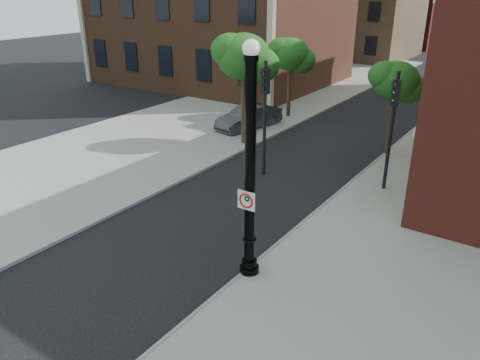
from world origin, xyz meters
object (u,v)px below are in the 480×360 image
Objects in this scene: no_parking_sign at (246,200)px; traffic_signal_right at (393,113)px; traffic_signal_left at (265,100)px; parked_car at (249,117)px; lamppost at (250,178)px.

traffic_signal_right is (1.24, 8.27, 0.80)m from no_parking_sign.
traffic_signal_left is 1.02× the size of traffic_signal_right.
parked_car is 0.86× the size of traffic_signal_right.
lamppost is 7.75m from traffic_signal_left.
no_parking_sign reaches higher than parked_car.
traffic_signal_right is at bearing 8.21° from traffic_signal_left.
lamppost is 1.34× the size of traffic_signal_left.
traffic_signal_left is at bearing 118.90° from lamppost.
no_parking_sign is at bearing -90.83° from lamppost.
lamppost reaches higher than traffic_signal_right.
no_parking_sign is 8.41m from traffic_signal_right.
traffic_signal_left is at bearing -39.23° from parked_car.
lamppost is at bearing -112.04° from traffic_signal_right.
no_parking_sign is 0.11× the size of traffic_signal_left.
lamppost is at bearing -44.41° from parked_car.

